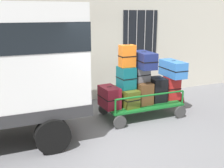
{
  "coord_description": "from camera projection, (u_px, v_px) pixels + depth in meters",
  "views": [
    {
      "loc": [
        -2.39,
        -5.31,
        2.68
      ],
      "look_at": [
        0.06,
        0.56,
        0.97
      ],
      "focal_mm": 42.84,
      "sensor_mm": 36.0,
      "label": 1
    }
  ],
  "objects": [
    {
      "name": "suitcase_right_middle",
      "position": [
        173.0,
        69.0,
        7.17
      ],
      "size": [
        0.41,
        0.85,
        0.43
      ],
      "color": "#3372C6",
      "rests_on": "suitcase_right_bottom"
    },
    {
      "name": "backpack",
      "position": [
        180.0,
        100.0,
        7.71
      ],
      "size": [
        0.27,
        0.22,
        0.44
      ],
      "color": "maroon",
      "rests_on": "ground"
    },
    {
      "name": "building_wall",
      "position": [
        85.0,
        19.0,
        7.94
      ],
      "size": [
        12.0,
        0.38,
        5.0
      ],
      "color": "beige",
      "rests_on": "ground"
    },
    {
      "name": "suitcase_right_bottom",
      "position": [
        172.0,
        88.0,
        7.3
      ],
      "size": [
        0.42,
        0.37,
        0.64
      ],
      "color": "#B21E1E",
      "rests_on": "luggage_cart"
    },
    {
      "name": "cart_railing",
      "position": [
        142.0,
        92.0,
        6.98
      ],
      "size": [
        1.95,
        0.95,
        0.36
      ],
      "color": "#146023",
      "rests_on": "luggage_cart"
    },
    {
      "name": "suitcase_center_middle",
      "position": [
        142.0,
        74.0,
        6.89
      ],
      "size": [
        0.41,
        0.29,
        0.38
      ],
      "color": "slate",
      "rests_on": "suitcase_center_bottom"
    },
    {
      "name": "luggage_cart",
      "position": [
        142.0,
        105.0,
        7.07
      ],
      "size": [
        2.05,
        1.09,
        0.37
      ],
      "color": "#146023",
      "rests_on": "ground"
    },
    {
      "name": "suitcase_left_bottom",
      "position": [
        109.0,
        97.0,
        6.68
      ],
      "size": [
        0.43,
        0.66,
        0.53
      ],
      "color": "maroon",
      "rests_on": "luggage_cart"
    },
    {
      "name": "suitcase_center_bottom",
      "position": [
        143.0,
        93.0,
        6.95
      ],
      "size": [
        0.41,
        0.51,
        0.57
      ],
      "color": "brown",
      "rests_on": "luggage_cart"
    },
    {
      "name": "ground_plane",
      "position": [
        119.0,
        129.0,
        6.32
      ],
      "size": [
        40.0,
        40.0,
        0.0
      ],
      "primitive_type": "plane",
      "color": "slate"
    },
    {
      "name": "suitcase_center_top",
      "position": [
        144.0,
        60.0,
        6.72
      ],
      "size": [
        0.43,
        0.83,
        0.41
      ],
      "color": "navy",
      "rests_on": "suitcase_center_middle"
    },
    {
      "name": "suitcase_midright_bottom",
      "position": [
        157.0,
        89.0,
        7.15
      ],
      "size": [
        0.42,
        0.52,
        0.64
      ],
      "color": "black",
      "rests_on": "luggage_cart"
    },
    {
      "name": "suitcase_midleft_middle",
      "position": [
        126.0,
        78.0,
        6.71
      ],
      "size": [
        0.41,
        0.45,
        0.56
      ],
      "color": "#0F5960",
      "rests_on": "suitcase_midleft_bottom"
    },
    {
      "name": "suitcase_midleft_bottom",
      "position": [
        126.0,
        96.0,
        6.85
      ],
      "size": [
        0.47,
        0.84,
        0.45
      ],
      "color": "#4C5119",
      "rests_on": "luggage_cart"
    },
    {
      "name": "suitcase_midleft_top",
      "position": [
        127.0,
        56.0,
        6.54
      ],
      "size": [
        0.38,
        0.28,
        0.54
      ],
      "color": "orange",
      "rests_on": "suitcase_midleft_middle"
    }
  ]
}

